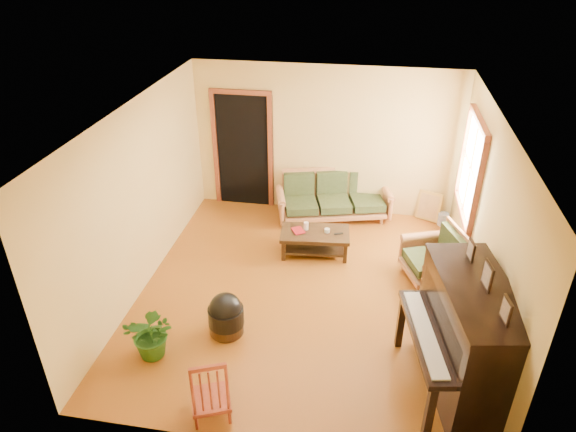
% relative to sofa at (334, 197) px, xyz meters
% --- Properties ---
extents(floor, '(5.00, 5.00, 0.00)m').
position_rel_sofa_xyz_m(floor, '(-0.22, -2.18, -0.41)').
color(floor, '#69360D').
rests_on(floor, ground).
extents(doorway, '(1.08, 0.16, 2.05)m').
position_rel_sofa_xyz_m(doorway, '(-1.67, 0.30, 0.61)').
color(doorway, black).
rests_on(doorway, floor).
extents(window, '(0.12, 1.36, 1.46)m').
position_rel_sofa_xyz_m(window, '(1.99, -0.88, 1.09)').
color(window, white).
rests_on(window, right_wall).
extents(sofa, '(2.07, 1.28, 0.82)m').
position_rel_sofa_xyz_m(sofa, '(0.00, 0.00, 0.00)').
color(sofa, '#A7673D').
rests_on(sofa, floor).
extents(coffee_table, '(1.11, 0.68, 0.38)m').
position_rel_sofa_xyz_m(coffee_table, '(-0.18, -1.16, -0.22)').
color(coffee_table, black).
rests_on(coffee_table, floor).
extents(armchair, '(1.04, 1.07, 0.84)m').
position_rel_sofa_xyz_m(armchair, '(1.55, -1.58, 0.01)').
color(armchair, '#A7673D').
rests_on(armchair, floor).
extents(piano, '(1.21, 1.74, 1.41)m').
position_rel_sofa_xyz_m(piano, '(1.72, -3.60, 0.29)').
color(piano, black).
rests_on(piano, floor).
extents(footstool, '(0.48, 0.48, 0.43)m').
position_rel_sofa_xyz_m(footstool, '(-1.06, -3.14, -0.20)').
color(footstool, black).
rests_on(footstool, floor).
extents(red_chair, '(0.53, 0.55, 0.85)m').
position_rel_sofa_xyz_m(red_chair, '(-0.87, -4.38, 0.01)').
color(red_chair, maroon).
rests_on(red_chair, floor).
extents(leaning_frame, '(0.42, 0.25, 0.56)m').
position_rel_sofa_xyz_m(leaning_frame, '(1.64, 0.21, -0.13)').
color(leaning_frame, gold).
rests_on(leaning_frame, floor).
extents(ceramic_crock, '(0.19, 0.19, 0.22)m').
position_rel_sofa_xyz_m(ceramic_crock, '(1.88, 0.09, -0.30)').
color(ceramic_crock, '#35539F').
rests_on(ceramic_crock, floor).
extents(potted_plant, '(0.60, 0.52, 0.66)m').
position_rel_sofa_xyz_m(potted_plant, '(-1.80, -3.67, -0.08)').
color(potted_plant, '#215117').
rests_on(potted_plant, floor).
extents(book, '(0.25, 0.27, 0.02)m').
position_rel_sofa_xyz_m(book, '(-0.52, -1.23, -0.02)').
color(book, maroon).
rests_on(book, coffee_table).
extents(candle, '(0.10, 0.10, 0.13)m').
position_rel_sofa_xyz_m(candle, '(-0.33, -1.11, 0.04)').
color(candle, silver).
rests_on(candle, coffee_table).
extents(glass_jar, '(0.10, 0.10, 0.06)m').
position_rel_sofa_xyz_m(glass_jar, '(-0.00, -1.13, 0.00)').
color(glass_jar, silver).
rests_on(glass_jar, coffee_table).
extents(remote, '(0.14, 0.09, 0.01)m').
position_rel_sofa_xyz_m(remote, '(0.18, -1.16, -0.02)').
color(remote, black).
rests_on(remote, coffee_table).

